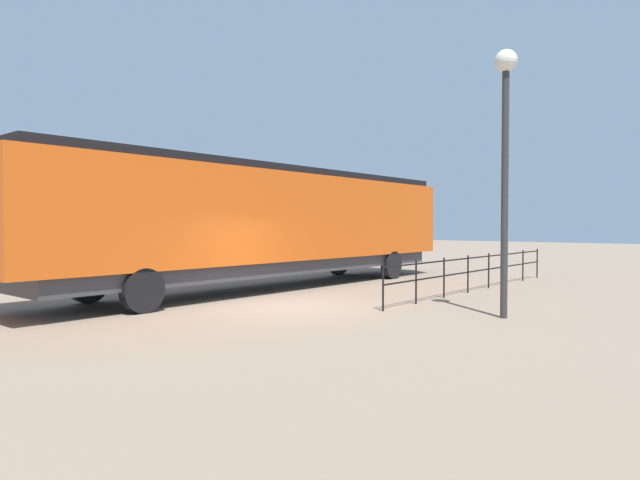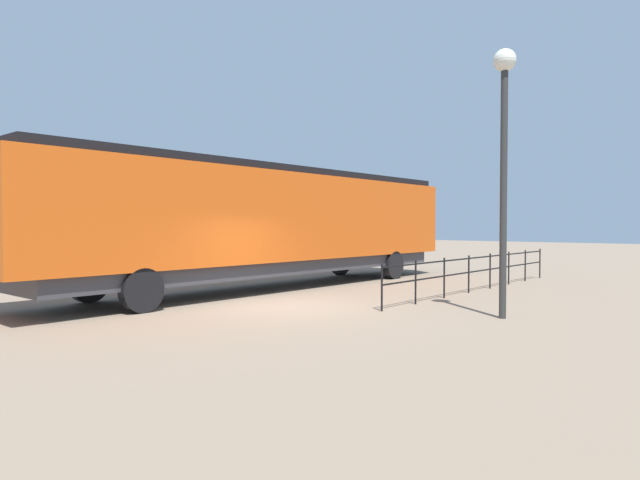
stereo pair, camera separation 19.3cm
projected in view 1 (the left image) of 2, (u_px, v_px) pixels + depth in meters
The scene contains 4 objects.
ground_plane at pixel (289, 307), 14.28m from camera, with size 120.00×120.00×0.00m, color #84705B.
locomotive at pixel (278, 221), 18.80m from camera, with size 2.99×17.43×4.06m.
lamp_post at pixel (505, 130), 12.51m from camera, with size 0.51×0.51×6.14m.
platform_fence at pixel (479, 267), 17.93m from camera, with size 0.05×11.34×1.19m.
Camera 1 is at (9.76, -10.38, 2.14)m, focal length 30.80 mm.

